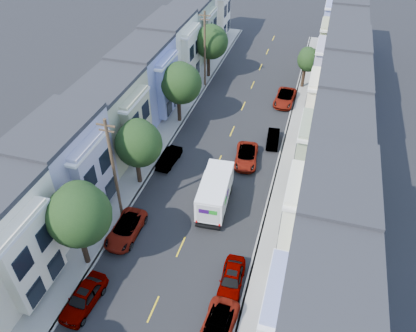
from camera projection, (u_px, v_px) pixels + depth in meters
ground at (181, 247)px, 33.66m from camera, size 160.00×160.00×0.00m
road_slab at (226, 146)px, 44.90m from camera, size 12.00×70.00×0.02m
curb_left at (174, 137)px, 46.19m from camera, size 0.30×70.00×0.15m
curb_right at (280, 154)px, 43.53m from camera, size 0.30×70.00×0.15m
sidewalk_left at (164, 135)px, 46.48m from camera, size 2.60×70.00×0.15m
sidewalk_right at (292, 157)px, 43.24m from camera, size 2.60×70.00×0.15m
centerline at (226, 146)px, 44.90m from camera, size 0.12×70.00×0.01m
townhouse_row_left at (133, 130)px, 47.36m from camera, size 5.00×70.00×8.50m
townhouse_row_right at (329, 163)px, 42.45m from camera, size 5.00×70.00×8.50m
tree_b at (78, 215)px, 28.98m from camera, size 4.70×4.70×7.79m
tree_c at (138, 144)px, 37.07m from camera, size 4.38×4.38×6.93m
tree_d at (180, 84)px, 45.68m from camera, size 4.70×4.70×7.41m
tree_e at (211, 42)px, 54.91m from camera, size 4.60×4.60×7.47m
tree_far_r at (308, 60)px, 53.15m from camera, size 3.10×3.10×5.57m
utility_pole_near at (114, 171)px, 33.33m from camera, size 1.60×0.26×10.00m
utility_pole_far at (205, 50)px, 52.83m from camera, size 1.60×0.26×10.00m
fedex_truck at (215, 192)px, 36.49m from camera, size 2.43×6.32×3.03m
lead_sedan at (246, 156)px, 42.25m from camera, size 2.84×5.12×1.36m
parked_left_b at (84, 298)px, 29.03m from camera, size 2.08×4.71×1.49m
parked_left_c at (126, 229)px, 34.27m from camera, size 2.26×4.87×1.35m
parked_left_d at (169, 158)px, 42.08m from camera, size 1.68×3.98×1.29m
parked_right_a at (217, 328)px, 27.33m from camera, size 2.36×4.75×1.29m
parked_right_b at (232, 279)px, 30.32m from camera, size 1.92×4.52×1.44m
parked_right_c at (273, 139)px, 44.89m from camera, size 1.62×3.77×1.22m
parked_right_d at (285, 98)px, 51.87m from camera, size 2.58×5.25×1.43m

